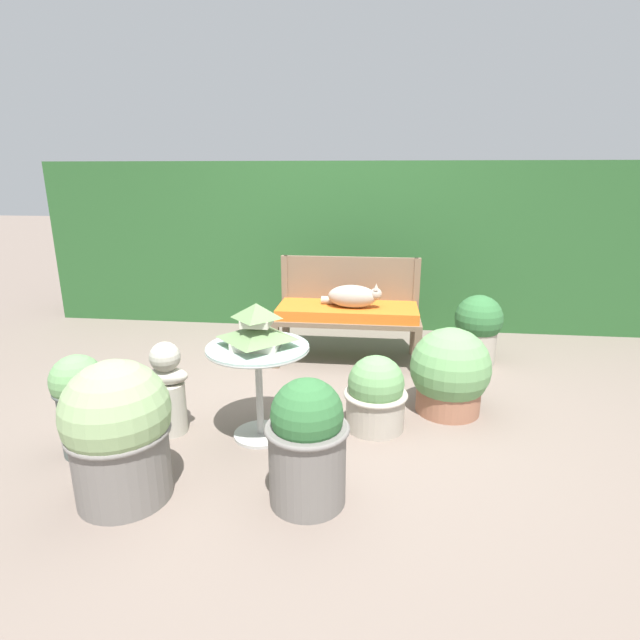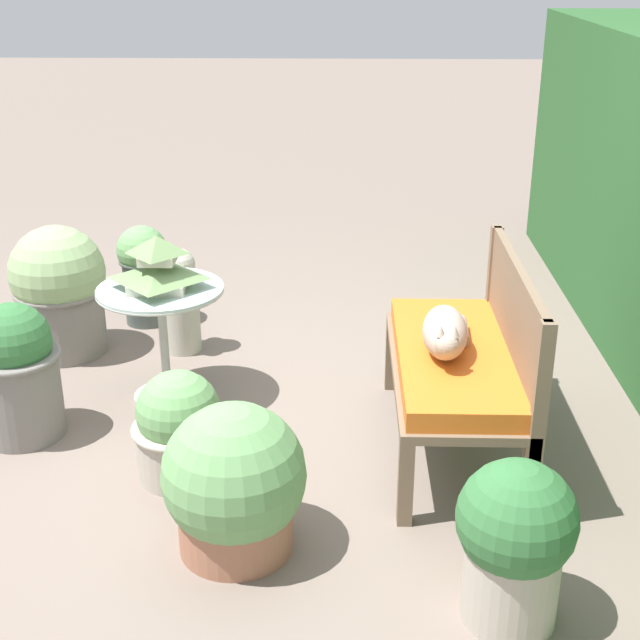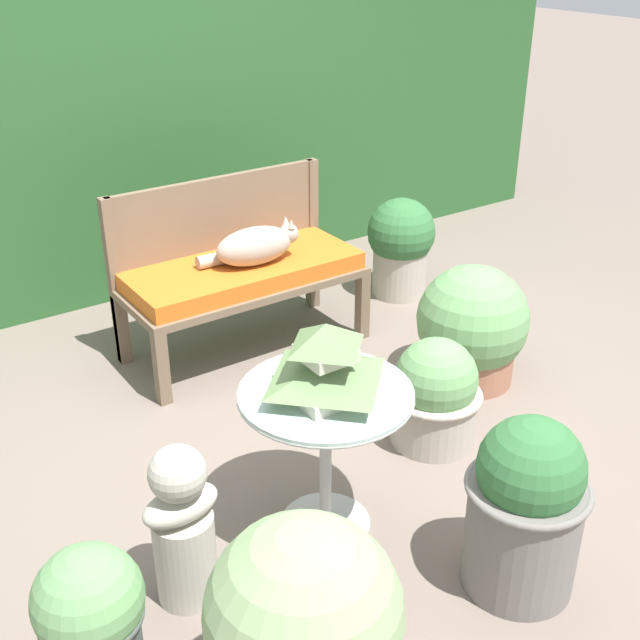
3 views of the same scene
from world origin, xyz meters
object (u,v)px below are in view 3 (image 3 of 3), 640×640
Objects in this scene: garden_bench at (244,277)px; potted_plant_bench_right at (435,395)px; potted_plant_bench_left at (94,632)px; potted_plant_path_edge at (472,328)px; pagoda_birdhouse at (326,363)px; potted_plant_hedge_corner at (401,245)px; garden_bust at (183,527)px; patio_table at (326,423)px; cat at (255,246)px; potted_plant_table_near at (526,506)px.

garden_bench is 1.23m from potted_plant_bench_right.
potted_plant_bench_right is 0.80× the size of potted_plant_bench_left.
potted_plant_bench_left reaches higher than garden_bench.
garden_bench is at bearing 130.37° from potted_plant_path_edge.
potted_plant_path_edge is (1.21, 0.49, -0.43)m from pagoda_birdhouse.
potted_plant_hedge_corner is 1.04m from potted_plant_path_edge.
garden_bench is 2.05× the size of garden_bust.
potted_plant_bench_left is at bearing -162.63° from pagoda_birdhouse.
patio_table is 1.32m from potted_plant_path_edge.
potted_plant_path_edge is at bearing 22.07° from patio_table.
patio_table is (-0.45, -1.39, 0.05)m from garden_bench.
potted_plant_path_edge reaches higher than potted_plant_bench_right.
garden_bench is 1.13m from potted_plant_hedge_corner.
pagoda_birdhouse is (-0.50, -1.34, 0.12)m from cat.
potted_plant_hedge_corner reaches higher than patio_table.
pagoda_birdhouse is at bearing -107.05° from cat.
potted_plant_table_near reaches higher than potted_plant_bench_left.
patio_table is at bearing 122.36° from potted_plant_table_near.
potted_plant_bench_left is at bearing 167.63° from potted_plant_table_near.
potted_plant_bench_right is (0.26, -1.19, -0.19)m from garden_bench.
garden_bench is at bearing 71.91° from patio_table.
potted_plant_path_edge is at bearing 10.92° from garden_bust.
garden_bench is 2.53× the size of potted_plant_bench_right.
potted_plant_hedge_corner is at bearing 29.69° from garden_bust.
pagoda_birdhouse is at bearing -157.93° from potted_plant_path_edge.
patio_table is 1.69× the size of pagoda_birdhouse.
potted_plant_path_edge is 1.38m from potted_plant_table_near.
garden_bench is 1.18m from potted_plant_path_edge.
potted_plant_hedge_corner is 0.99× the size of potted_plant_bench_left.
potted_plant_bench_right is at bearing 16.53° from potted_plant_bench_left.
patio_table is 0.94× the size of potted_plant_table_near.
garden_bust is at bearing -178.30° from pagoda_birdhouse.
potted_plant_hedge_corner is (1.57, 1.47, -0.39)m from pagoda_birdhouse.
potted_plant_bench_left reaches higher than patio_table.
cat is 0.87× the size of potted_plant_hedge_corner.
potted_plant_table_near is at bearing -91.93° from garden_bench.
potted_plant_table_near is (-1.19, -2.08, 0.01)m from potted_plant_hedge_corner.
cat is at bearing 100.70° from potted_plant_bench_right.
garden_bust is at bearing -126.39° from garden_bench.
potted_plant_table_near is at bearing -112.18° from potted_plant_bench_right.
pagoda_birdhouse is 0.62× the size of potted_plant_path_edge.
potted_plant_path_edge is at bearing 30.63° from potted_plant_bench_right.
garden_bench is 2.06× the size of potted_plant_hedge_corner.
pagoda_birdhouse is 2.19m from potted_plant_hedge_corner.
cat is 0.87× the size of potted_plant_path_edge.
potted_plant_bench_right is at bearing 67.82° from potted_plant_table_near.
patio_table is at bearing -157.93° from potted_plant_path_edge.
potted_plant_path_edge is (0.76, -0.90, -0.14)m from garden_bench.
potted_plant_bench_right is at bearing 4.43° from garden_bust.
pagoda_birdhouse is 1.10m from potted_plant_bench_left.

